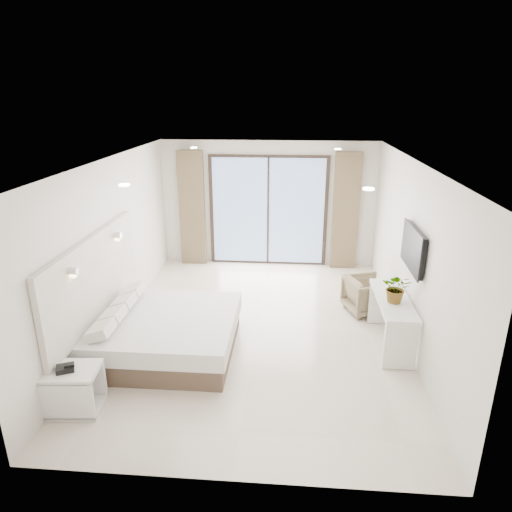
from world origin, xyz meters
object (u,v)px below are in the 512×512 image
object	(u,v)px
bed	(165,334)
armchair	(367,293)
console_desk	(392,311)
nightstand	(75,389)

from	to	relation	value
bed	armchair	bearing A→B (deg)	26.63
console_desk	armchair	world-z (taller)	console_desk
bed	nightstand	bearing A→B (deg)	-117.70
nightstand	console_desk	distance (m)	4.47
nightstand	armchair	xyz separation A→B (m)	(3.87, 2.95, 0.07)
bed	console_desk	world-z (taller)	console_desk
console_desk	armchair	bearing A→B (deg)	99.80
nightstand	console_desk	size ratio (longest dim) A/B	0.43
bed	armchair	distance (m)	3.52
console_desk	armchair	distance (m)	1.14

